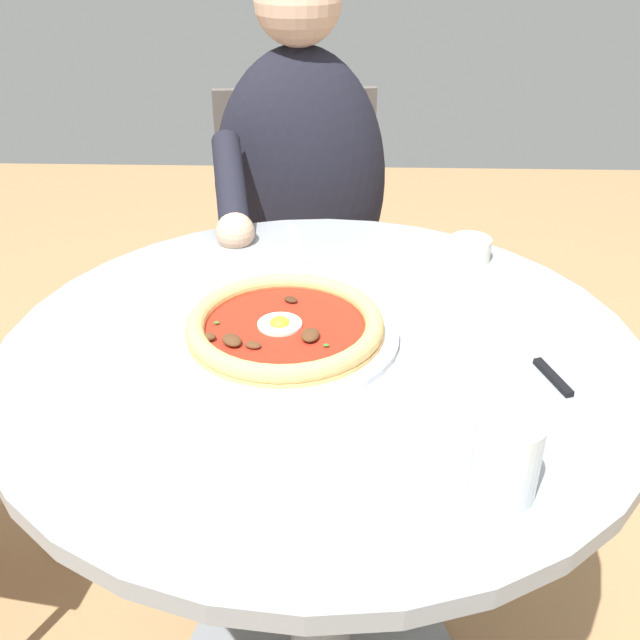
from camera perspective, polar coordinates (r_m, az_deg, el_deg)
dining_table at (r=1.13m, az=0.08°, el=-10.83°), size 0.89×0.89×0.74m
pizza_on_plate at (r=1.00m, az=-2.79°, el=-0.60°), size 0.32×0.32×0.04m
water_glass at (r=0.77m, az=14.47°, el=-10.86°), size 0.07×0.07×0.09m
steak_knife at (r=1.00m, az=16.91°, el=-3.24°), size 0.07×0.21×0.01m
ramekin_capers at (r=1.26m, az=11.80°, el=5.61°), size 0.07×0.07×0.04m
fork_utensil at (r=1.29m, az=-1.77°, el=6.10°), size 0.04×0.17×0.00m
diner_person at (r=1.68m, az=-1.52°, el=4.01°), size 0.39×0.51×1.19m
cafe_chair_diner at (r=1.81m, az=-1.68°, el=6.29°), size 0.48×0.48×0.88m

